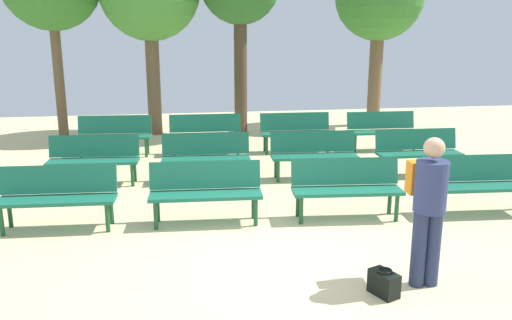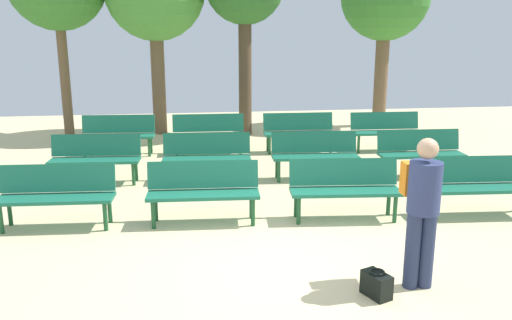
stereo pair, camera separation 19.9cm
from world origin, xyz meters
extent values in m
plane|color=beige|center=(0.00, 0.00, 0.00)|extent=(24.00, 24.00, 0.00)
cube|color=#19664C|center=(-3.01, 1.66, 0.43)|extent=(1.62, 0.52, 0.05)
cube|color=#19664C|center=(-3.00, 1.86, 0.68)|extent=(1.60, 0.21, 0.40)
cylinder|color=#194C28|center=(-3.71, 1.54, 0.20)|extent=(0.06, 0.06, 0.40)
cylinder|color=#194C28|center=(-2.32, 1.46, 0.20)|extent=(0.06, 0.06, 0.40)
cylinder|color=#194C28|center=(-3.70, 1.86, 0.20)|extent=(0.06, 0.06, 0.40)
cylinder|color=#194C28|center=(-2.30, 1.78, 0.20)|extent=(0.06, 0.06, 0.40)
cube|color=#19664C|center=(-0.95, 1.57, 0.43)|extent=(1.62, 0.52, 0.05)
cube|color=#19664C|center=(-0.94, 1.77, 0.68)|extent=(1.60, 0.21, 0.40)
cylinder|color=#194C28|center=(-1.66, 1.45, 0.20)|extent=(0.06, 0.06, 0.40)
cylinder|color=#194C28|center=(-0.26, 1.38, 0.20)|extent=(0.06, 0.06, 0.40)
cylinder|color=#194C28|center=(-1.64, 1.77, 0.20)|extent=(0.06, 0.06, 0.40)
cylinder|color=#194C28|center=(-0.25, 1.70, 0.20)|extent=(0.06, 0.06, 0.40)
cube|color=#19664C|center=(1.10, 1.45, 0.43)|extent=(1.63, 0.57, 0.05)
cube|color=#19664C|center=(1.12, 1.65, 0.68)|extent=(1.60, 0.26, 0.40)
cylinder|color=#194C28|center=(0.39, 1.35, 0.20)|extent=(0.06, 0.06, 0.40)
cylinder|color=#194C28|center=(1.79, 1.23, 0.20)|extent=(0.06, 0.06, 0.40)
cylinder|color=#194C28|center=(0.42, 1.67, 0.20)|extent=(0.06, 0.06, 0.40)
cylinder|color=#194C28|center=(1.82, 1.55, 0.20)|extent=(0.06, 0.06, 0.40)
cube|color=#19664C|center=(3.13, 1.34, 0.43)|extent=(1.63, 0.54, 0.05)
cube|color=#19664C|center=(3.14, 1.54, 0.68)|extent=(1.60, 0.23, 0.40)
cylinder|color=#194C28|center=(2.42, 1.23, 0.20)|extent=(0.06, 0.06, 0.40)
cylinder|color=#194C28|center=(2.44, 1.55, 0.20)|extent=(0.06, 0.06, 0.40)
cube|color=#19664C|center=(-2.82, 3.85, 0.43)|extent=(1.62, 0.54, 0.05)
cube|color=#19664C|center=(-2.81, 4.05, 0.68)|extent=(1.60, 0.22, 0.40)
cylinder|color=#194C28|center=(-3.53, 3.73, 0.20)|extent=(0.06, 0.06, 0.40)
cylinder|color=#194C28|center=(-2.14, 3.64, 0.20)|extent=(0.06, 0.06, 0.40)
cylinder|color=#194C28|center=(-3.51, 4.05, 0.20)|extent=(0.06, 0.06, 0.40)
cylinder|color=#194C28|center=(-2.12, 3.96, 0.20)|extent=(0.06, 0.06, 0.40)
cube|color=#19664C|center=(-0.82, 3.72, 0.43)|extent=(1.62, 0.53, 0.05)
cube|color=#19664C|center=(-0.80, 3.92, 0.68)|extent=(1.60, 0.21, 0.40)
cylinder|color=#194C28|center=(-1.52, 3.60, 0.20)|extent=(0.06, 0.06, 0.40)
cylinder|color=#194C28|center=(-0.13, 3.52, 0.20)|extent=(0.06, 0.06, 0.40)
cylinder|color=#194C28|center=(-1.50, 3.92, 0.20)|extent=(0.06, 0.06, 0.40)
cylinder|color=#194C28|center=(-0.11, 3.84, 0.20)|extent=(0.06, 0.06, 0.40)
cube|color=#19664C|center=(1.19, 3.60, 0.43)|extent=(1.62, 0.54, 0.05)
cube|color=#19664C|center=(1.20, 3.80, 0.68)|extent=(1.60, 0.22, 0.40)
cylinder|color=#194C28|center=(0.48, 3.48, 0.20)|extent=(0.06, 0.06, 0.40)
cylinder|color=#194C28|center=(1.88, 3.40, 0.20)|extent=(0.06, 0.06, 0.40)
cylinder|color=#194C28|center=(0.50, 3.80, 0.20)|extent=(0.06, 0.06, 0.40)
cylinder|color=#194C28|center=(1.90, 3.72, 0.20)|extent=(0.06, 0.06, 0.40)
cube|color=#19664C|center=(3.21, 3.50, 0.43)|extent=(1.61, 0.48, 0.05)
cube|color=#19664C|center=(3.22, 3.70, 0.68)|extent=(1.60, 0.17, 0.40)
cylinder|color=#194C28|center=(2.51, 3.36, 0.20)|extent=(0.06, 0.06, 0.40)
cylinder|color=#194C28|center=(3.91, 3.32, 0.20)|extent=(0.06, 0.06, 0.40)
cylinder|color=#194C28|center=(2.52, 3.68, 0.20)|extent=(0.06, 0.06, 0.40)
cylinder|color=#194C28|center=(3.92, 3.64, 0.20)|extent=(0.06, 0.06, 0.40)
cube|color=#19664C|center=(-2.69, 6.06, 0.43)|extent=(1.62, 0.54, 0.05)
cube|color=#19664C|center=(-2.67, 6.26, 0.68)|extent=(1.60, 0.22, 0.40)
cylinder|color=#194C28|center=(-3.40, 5.94, 0.20)|extent=(0.06, 0.06, 0.40)
cylinder|color=#194C28|center=(-2.00, 5.85, 0.20)|extent=(0.06, 0.06, 0.40)
cylinder|color=#194C28|center=(-3.38, 6.26, 0.20)|extent=(0.06, 0.06, 0.40)
cylinder|color=#194C28|center=(-1.98, 6.17, 0.20)|extent=(0.06, 0.06, 0.40)
cube|color=#19664C|center=(-0.69, 5.93, 0.43)|extent=(1.61, 0.48, 0.05)
cube|color=#19664C|center=(-0.68, 6.13, 0.68)|extent=(1.60, 0.17, 0.40)
cylinder|color=#194C28|center=(-1.39, 5.79, 0.20)|extent=(0.06, 0.06, 0.40)
cylinder|color=#194C28|center=(0.01, 5.75, 0.20)|extent=(0.06, 0.06, 0.40)
cylinder|color=#194C28|center=(-1.38, 6.11, 0.20)|extent=(0.06, 0.06, 0.40)
cylinder|color=#194C28|center=(0.02, 6.07, 0.20)|extent=(0.06, 0.06, 0.40)
cube|color=#19664C|center=(1.36, 5.84, 0.43)|extent=(1.61, 0.49, 0.05)
cube|color=#19664C|center=(1.37, 6.04, 0.68)|extent=(1.60, 0.17, 0.40)
cylinder|color=#194C28|center=(0.66, 5.70, 0.20)|extent=(0.06, 0.06, 0.40)
cylinder|color=#194C28|center=(2.06, 5.66, 0.20)|extent=(0.06, 0.06, 0.40)
cylinder|color=#194C28|center=(0.67, 6.02, 0.20)|extent=(0.06, 0.06, 0.40)
cylinder|color=#194C28|center=(2.07, 5.98, 0.20)|extent=(0.06, 0.06, 0.40)
cube|color=#19664C|center=(3.38, 5.69, 0.43)|extent=(1.61, 0.49, 0.05)
cube|color=#19664C|center=(3.38, 5.89, 0.68)|extent=(1.60, 0.17, 0.40)
cylinder|color=#194C28|center=(2.67, 5.55, 0.20)|extent=(0.06, 0.06, 0.40)
cylinder|color=#194C28|center=(4.07, 5.51, 0.20)|extent=(0.06, 0.06, 0.40)
cylinder|color=#194C28|center=(2.68, 5.87, 0.20)|extent=(0.06, 0.06, 0.40)
cylinder|color=#194C28|center=(4.08, 5.83, 0.20)|extent=(0.06, 0.06, 0.40)
cylinder|color=brown|center=(-1.87, 8.54, 1.47)|extent=(0.36, 0.36, 2.93)
cylinder|color=brown|center=(-4.25, 8.56, 1.59)|extent=(0.25, 0.25, 3.17)
cylinder|color=#4C3A28|center=(0.39, 8.15, 1.62)|extent=(0.34, 0.34, 3.24)
cylinder|color=brown|center=(4.42, 8.99, 1.45)|extent=(0.38, 0.38, 2.90)
cylinder|color=navy|center=(1.36, -0.66, 0.42)|extent=(0.16, 0.16, 0.85)
cylinder|color=navy|center=(1.20, -0.66, 0.42)|extent=(0.16, 0.16, 0.85)
cylinder|color=navy|center=(1.28, -0.66, 1.12)|extent=(0.35, 0.35, 0.55)
sphere|color=tan|center=(1.28, -0.66, 1.54)|extent=(0.22, 0.22, 0.22)
cube|color=orange|center=(1.29, -0.40, 1.15)|extent=(0.29, 0.19, 0.36)
cube|color=black|center=(0.76, -0.81, 0.13)|extent=(0.29, 0.36, 0.26)
torus|color=black|center=(0.76, -0.81, 0.28)|extent=(0.16, 0.16, 0.02)
camera|label=1|loc=(-1.34, -5.56, 2.72)|focal=36.72mm
camera|label=2|loc=(-1.14, -5.59, 2.72)|focal=36.72mm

